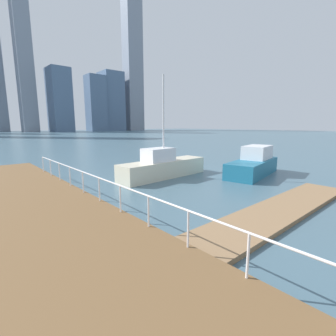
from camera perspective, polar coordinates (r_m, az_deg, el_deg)
ground_plane at (r=16.33m, az=-12.04°, el=-3.23°), size 300.00×300.00×0.00m
floating_dock at (r=11.54m, az=24.56°, el=-9.14°), size 11.87×2.00×0.18m
boardwalk_railing at (r=6.69m, az=4.79°, el=-11.60°), size 0.06×28.97×1.08m
moored_boat_1 at (r=17.28m, az=-1.22°, el=0.37°), size 7.15×2.10×7.04m
moored_boat_2 at (r=19.23m, az=19.47°, el=0.91°), size 6.32×3.25×2.14m
skyline_tower_3 at (r=145.60m, az=-30.73°, el=20.53°), size 7.05×9.35×66.46m
skyline_tower_4 at (r=141.08m, az=-24.10°, el=14.31°), size 10.05×12.17×31.94m
skyline_tower_5 at (r=147.96m, az=-16.54°, el=14.30°), size 9.85×8.84×30.73m
skyline_tower_6 at (r=156.45m, az=-13.15°, el=14.88°), size 12.11×13.54×34.41m
skyline_tower_7 at (r=165.12m, az=-8.29°, el=22.84°), size 10.72×10.51×80.31m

